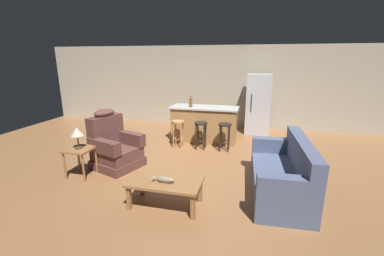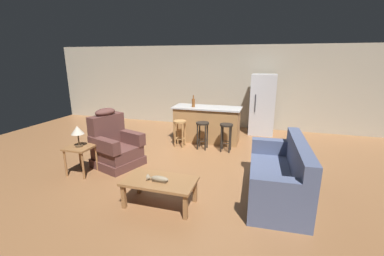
# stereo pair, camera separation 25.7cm
# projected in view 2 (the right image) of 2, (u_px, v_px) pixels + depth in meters

# --- Properties ---
(ground_plane) EXTENTS (12.00, 12.00, 0.00)m
(ground_plane) POSITION_uv_depth(u_px,v_px,m) (193.00, 159.00, 5.81)
(ground_plane) COLOR brown
(back_wall) EXTENTS (12.00, 0.05, 2.60)m
(back_wall) POSITION_uv_depth(u_px,v_px,m) (220.00, 87.00, 8.35)
(back_wall) COLOR #A89E89
(back_wall) RESTS_ON ground_plane
(coffee_table) EXTENTS (1.10, 0.60, 0.42)m
(coffee_table) POSITION_uv_depth(u_px,v_px,m) (160.00, 183.00, 3.90)
(coffee_table) COLOR olive
(coffee_table) RESTS_ON ground_plane
(fish_figurine) EXTENTS (0.34, 0.10, 0.10)m
(fish_figurine) POSITION_uv_depth(u_px,v_px,m) (158.00, 179.00, 3.83)
(fish_figurine) COLOR #4C3823
(fish_figurine) RESTS_ON coffee_table
(couch) EXTENTS (0.93, 1.94, 0.94)m
(couch) POSITION_uv_depth(u_px,v_px,m) (281.00, 177.00, 4.17)
(couch) COLOR #4C5675
(couch) RESTS_ON ground_plane
(recliner_near_lamp) EXTENTS (1.07, 1.07, 1.20)m
(recliner_near_lamp) POSITION_uv_depth(u_px,v_px,m) (115.00, 146.00, 5.39)
(recliner_near_lamp) COLOR brown
(recliner_near_lamp) RESTS_ON ground_plane
(end_table) EXTENTS (0.48, 0.48, 0.56)m
(end_table) POSITION_uv_depth(u_px,v_px,m) (80.00, 151.00, 4.96)
(end_table) COLOR olive
(end_table) RESTS_ON ground_plane
(table_lamp) EXTENTS (0.24, 0.24, 0.41)m
(table_lamp) POSITION_uv_depth(u_px,v_px,m) (77.00, 131.00, 4.85)
(table_lamp) COLOR #4C3823
(table_lamp) RESTS_ON end_table
(kitchen_island) EXTENTS (1.80, 0.70, 0.95)m
(kitchen_island) POSITION_uv_depth(u_px,v_px,m) (207.00, 124.00, 6.93)
(kitchen_island) COLOR #9E7042
(kitchen_island) RESTS_ON ground_plane
(bar_stool_left) EXTENTS (0.32, 0.32, 0.68)m
(bar_stool_left) POSITION_uv_depth(u_px,v_px,m) (180.00, 129.00, 6.50)
(bar_stool_left) COLOR #A87A47
(bar_stool_left) RESTS_ON ground_plane
(bar_stool_middle) EXTENTS (0.32, 0.32, 0.68)m
(bar_stool_middle) POSITION_uv_depth(u_px,v_px,m) (202.00, 131.00, 6.34)
(bar_stool_middle) COLOR black
(bar_stool_middle) RESTS_ON ground_plane
(bar_stool_right) EXTENTS (0.32, 0.32, 0.68)m
(bar_stool_right) POSITION_uv_depth(u_px,v_px,m) (226.00, 132.00, 6.17)
(bar_stool_right) COLOR black
(bar_stool_right) RESTS_ON ground_plane
(refrigerator) EXTENTS (0.70, 0.69, 1.76)m
(refrigerator) POSITION_uv_depth(u_px,v_px,m) (262.00, 105.00, 7.55)
(refrigerator) COLOR #B7B7BC
(refrigerator) RESTS_ON ground_plane
(bottle_tall_green) EXTENTS (0.08, 0.08, 0.31)m
(bottle_tall_green) POSITION_uv_depth(u_px,v_px,m) (193.00, 103.00, 6.76)
(bottle_tall_green) COLOR brown
(bottle_tall_green) RESTS_ON kitchen_island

